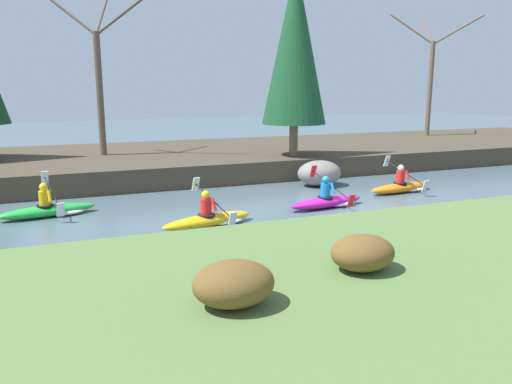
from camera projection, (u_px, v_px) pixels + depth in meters
ground_plane at (329, 206)px, 15.80m from camera, size 90.00×90.00×0.00m
riverbank_far at (236, 157)px, 23.74m from camera, size 44.00×9.16×0.85m
conifer_tree_mid_left at (295, 45)px, 20.32m from camera, size 2.67×2.67×7.77m
bare_tree_upstream at (99, 79)px, 20.79m from camera, size 3.73×3.68×6.78m
bare_tree_mid_upstream at (430, 77)px, 29.25m from camera, size 3.96×3.92×7.23m
shrub_clump_nearest at (234, 284)px, 6.75m from camera, size 1.14×0.95×0.62m
shrub_clump_second at (363, 253)px, 8.05m from camera, size 1.07×0.89×0.58m
kayaker_lead at (403, 187)px, 17.91m from camera, size 2.80×2.07×1.20m
kayaker_middle at (329, 201)px, 15.68m from camera, size 2.80×2.07×1.20m
kayaker_trailing at (212, 219)px, 13.57m from camera, size 2.78×2.05×1.20m
kayaker_far_back at (51, 209)px, 14.59m from camera, size 2.79×2.06×1.20m
boulder_midstream at (319, 173)px, 18.98m from camera, size 1.72×1.35×0.97m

